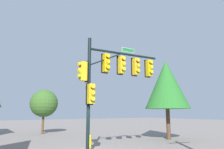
# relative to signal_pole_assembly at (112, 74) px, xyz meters

# --- Properties ---
(signal_pole_assembly) EXTENTS (5.61, 1.18, 6.72)m
(signal_pole_assembly) POSITION_rel_signal_pole_assembly_xyz_m (0.00, 0.00, 0.00)
(signal_pole_assembly) COLOR black
(signal_pole_assembly) RESTS_ON ground_plane
(fire_hydrant) EXTENTS (0.33, 0.24, 0.83)m
(fire_hydrant) POSITION_rel_signal_pole_assembly_xyz_m (-0.04, 2.76, -4.23)
(fire_hydrant) COLOR yellow
(fire_hydrant) RESTS_ON ground_plane
(tree_mid) EXTENTS (3.09, 3.09, 4.91)m
(tree_mid) POSITION_rel_signal_pole_assembly_xyz_m (-0.29, 13.76, -1.29)
(tree_mid) COLOR #533C1D
(tree_mid) RESTS_ON ground_plane
(tree_far) EXTENTS (3.98, 3.98, 7.09)m
(tree_far) POSITION_rel_signal_pole_assembly_xyz_m (7.68, 2.70, 0.22)
(tree_far) COLOR #4F3625
(tree_far) RESTS_ON ground_plane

